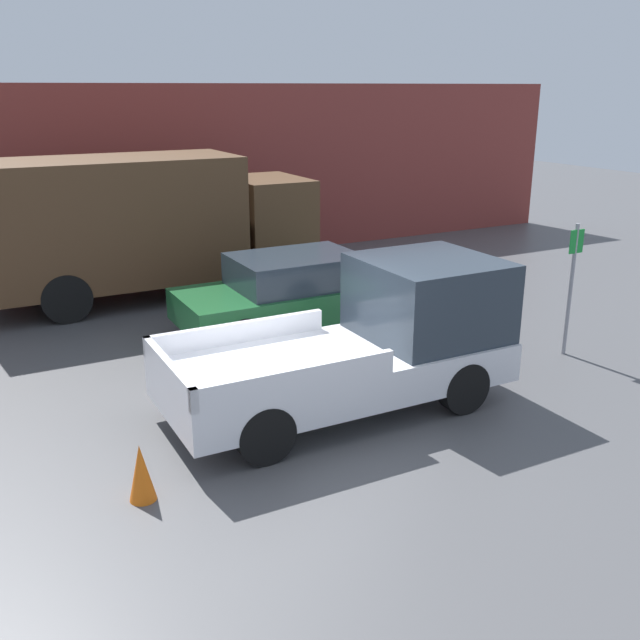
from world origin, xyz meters
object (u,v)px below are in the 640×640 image
(parking_sign, at_px, (571,282))
(newspaper_box, at_px, (209,243))
(traffic_cone, at_px, (141,473))
(pickup_truck, at_px, (372,340))
(car, at_px, (292,292))
(delivery_truck, at_px, (138,222))

(parking_sign, height_order, newspaper_box, parking_sign)
(parking_sign, height_order, traffic_cone, parking_sign)
(pickup_truck, relative_size, car, 1.18)
(delivery_truck, xyz_separation_m, parking_sign, (5.61, -6.98, -0.38))
(traffic_cone, bearing_deg, parking_sign, 8.53)
(pickup_truck, distance_m, delivery_truck, 7.28)
(pickup_truck, height_order, traffic_cone, pickup_truck)
(delivery_truck, bearing_deg, newspaper_box, 46.66)
(car, xyz_separation_m, delivery_truck, (-1.93, 3.59, 0.92))
(parking_sign, bearing_deg, traffic_cone, -171.47)
(car, distance_m, parking_sign, 5.03)
(pickup_truck, bearing_deg, car, 83.89)
(car, bearing_deg, traffic_cone, -131.91)
(delivery_truck, height_order, parking_sign, delivery_truck)
(pickup_truck, bearing_deg, parking_sign, 1.39)
(pickup_truck, relative_size, delivery_truck, 0.69)
(pickup_truck, relative_size, newspaper_box, 5.12)
(car, distance_m, traffic_cone, 6.13)
(car, bearing_deg, delivery_truck, 118.31)
(delivery_truck, distance_m, traffic_cone, 8.52)
(delivery_truck, height_order, traffic_cone, delivery_truck)
(pickup_truck, xyz_separation_m, newspaper_box, (0.91, 9.70, -0.47))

